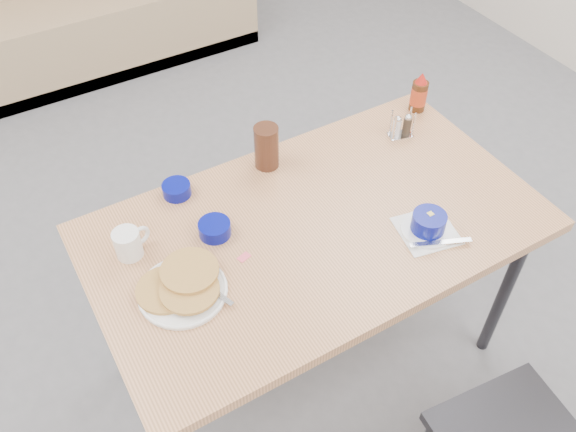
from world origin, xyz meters
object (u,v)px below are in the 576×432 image
pancake_plate (182,287)px  grits_setting (428,225)px  creamer_bowl (177,189)px  condiment_caddy (402,127)px  syrup_bottle (419,94)px  coffee_mug (129,243)px  butter_bowl (215,229)px  dining_table (316,237)px  amber_tumbler (266,147)px  booth_bench (92,6)px

pancake_plate → grits_setting: size_ratio=1.18×
grits_setting → creamer_bowl: 0.80m
condiment_caddy → syrup_bottle: 0.18m
coffee_mug → butter_bowl: size_ratio=1.17×
dining_table → syrup_bottle: bearing=25.9°
amber_tumbler → dining_table: bearing=-90.3°
pancake_plate → grits_setting: grits_setting is taller
pancake_plate → amber_tumbler: bearing=37.1°
butter_bowl → amber_tumbler: (0.29, 0.20, 0.06)m
condiment_caddy → syrup_bottle: size_ratio=0.65×
amber_tumbler → condiment_caddy: amber_tumbler is taller
coffee_mug → amber_tumbler: bearing=14.9°
pancake_plate → condiment_caddy: 0.98m
booth_bench → coffee_mug: bearing=-102.8°
booth_bench → butter_bowl: bearing=-96.8°
coffee_mug → syrup_bottle: syrup_bottle is taller
dining_table → grits_setting: (0.28, -0.20, 0.09)m
dining_table → grits_setting: bearing=-35.7°
booth_bench → pancake_plate: (-0.46, -2.56, 0.43)m
dining_table → pancake_plate: (-0.46, -0.03, 0.08)m
syrup_bottle → coffee_mug: bearing=-173.5°
creamer_bowl → condiment_caddy: (0.81, -0.12, 0.02)m
booth_bench → grits_setting: booth_bench is taller
dining_table → pancake_plate: size_ratio=5.59×
pancake_plate → creamer_bowl: bearing=69.1°
creamer_bowl → condiment_caddy: 0.82m
dining_table → grits_setting: size_ratio=6.62×
butter_bowl → syrup_bottle: bearing=11.6°
pancake_plate → amber_tumbler: (0.46, 0.35, 0.06)m
butter_bowl → coffee_mug: bearing=167.5°
amber_tumbler → pancake_plate: bearing=-142.9°
grits_setting → amber_tumbler: size_ratio=1.36×
booth_bench → condiment_caddy: bearing=-78.0°
pancake_plate → coffee_mug: size_ratio=2.16×
booth_bench → condiment_caddy: size_ratio=18.35×
condiment_caddy → coffee_mug: bearing=-163.6°
grits_setting → butter_bowl: bearing=150.5°
grits_setting → creamer_bowl: (-0.59, 0.54, -0.01)m
pancake_plate → creamer_bowl: 0.40m
dining_table → condiment_caddy: (0.49, 0.22, 0.10)m
coffee_mug → creamer_bowl: coffee_mug is taller
grits_setting → syrup_bottle: size_ratio=1.34×
grits_setting → condiment_caddy: bearing=62.3°
amber_tumbler → syrup_bottle: 0.64m
coffee_mug → amber_tumbler: amber_tumbler is taller
amber_tumbler → syrup_bottle: size_ratio=0.99×
amber_tumbler → booth_bench: bearing=90.0°
pancake_plate → syrup_bottle: bearing=17.2°
condiment_caddy → syrup_bottle: (0.15, 0.09, 0.03)m
butter_bowl → condiment_caddy: (0.78, 0.09, 0.01)m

